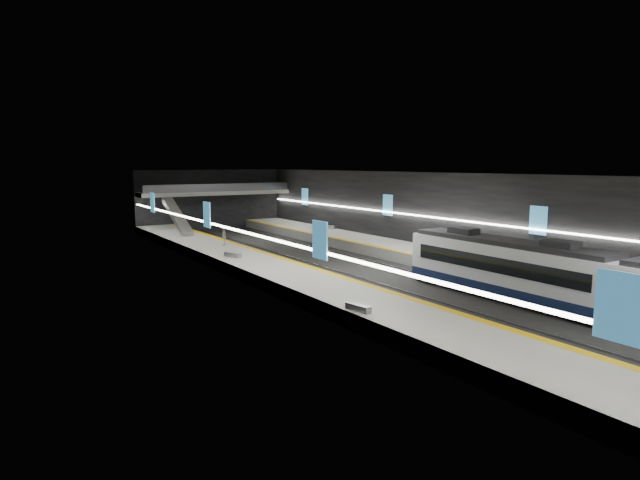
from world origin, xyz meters
TOP-DOWN VIEW (x-y plane):
  - ground at (0.00, 0.00)m, footprint 70.00×70.00m
  - ceiling at (0.00, 0.00)m, footprint 20.00×70.00m
  - wall_left at (-10.00, 0.00)m, footprint 0.04×70.00m
  - wall_right at (10.00, 0.00)m, footprint 0.04×70.00m
  - wall_back at (0.00, 35.00)m, footprint 20.00×0.04m
  - platform_left at (-7.50, 0.00)m, footprint 5.00×70.00m
  - tile_surface_left at (-7.50, 0.00)m, footprint 5.00×70.00m
  - tactile_strip_left at (-5.30, 0.00)m, footprint 0.60×70.00m
  - platform_right at (7.50, 0.00)m, footprint 5.00×70.00m
  - tile_surface_right at (7.50, 0.00)m, footprint 5.00×70.00m
  - tactile_strip_right at (5.30, 0.00)m, footprint 0.60×70.00m
  - rails at (-0.00, 0.00)m, footprint 6.52×70.00m
  - train at (2.50, -18.58)m, footprint 2.69×30.05m
  - ad_posters at (-0.00, 1.00)m, footprint 19.94×53.50m
  - cove_light_left at (-9.80, 0.00)m, footprint 0.25×68.60m
  - cove_light_right at (9.80, 0.00)m, footprint 0.25×68.60m
  - mezzanine_bridge at (0.00, 32.93)m, footprint 20.00×3.00m
  - escalator at (-7.50, 26.00)m, footprint 1.20×7.50m
  - bench_left_near at (-9.50, -11.16)m, footprint 0.69×1.63m
  - bench_left_far at (-8.52, 7.93)m, footprint 0.99×1.70m
  - bench_right_far at (9.29, 20.01)m, footprint 1.02×1.66m
  - passenger_right_b at (6.76, -16.36)m, footprint 1.00×1.04m
  - passenger_left_a at (-6.58, 14.51)m, footprint 0.65×1.00m

SIDE VIEW (x-z plane):
  - ground at x=0.00m, z-range 0.00..0.00m
  - rails at x=0.00m, z-range 0.00..0.12m
  - platform_left at x=-7.50m, z-range 0.00..1.00m
  - platform_right at x=7.50m, z-range 0.00..1.00m
  - tile_surface_left at x=-7.50m, z-range 1.00..1.02m
  - tile_surface_right at x=7.50m, z-range 1.00..1.02m
  - tactile_strip_left at x=-5.30m, z-range 1.01..1.03m
  - tactile_strip_right at x=5.30m, z-range 1.01..1.03m
  - bench_left_near at x=-9.50m, z-range 1.00..1.39m
  - bench_right_far at x=9.29m, z-range 1.00..1.39m
  - bench_left_far at x=-8.52m, z-range 1.00..1.40m
  - passenger_left_a at x=-6.58m, z-range 1.00..2.59m
  - passenger_right_b at x=6.76m, z-range 1.00..2.69m
  - train at x=2.50m, z-range 0.40..4.00m
  - escalator at x=-7.50m, z-range 0.94..4.86m
  - cove_light_left at x=-9.80m, z-range 3.74..3.86m
  - cove_light_right at x=9.80m, z-range 3.74..3.86m
  - wall_left at x=-10.00m, z-range 0.00..8.00m
  - wall_right at x=10.00m, z-range 0.00..8.00m
  - wall_back at x=0.00m, z-range 0.00..8.00m
  - ad_posters at x=0.00m, z-range 3.40..5.60m
  - mezzanine_bridge at x=0.00m, z-range 4.29..5.79m
  - ceiling at x=0.00m, z-range 7.98..8.02m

